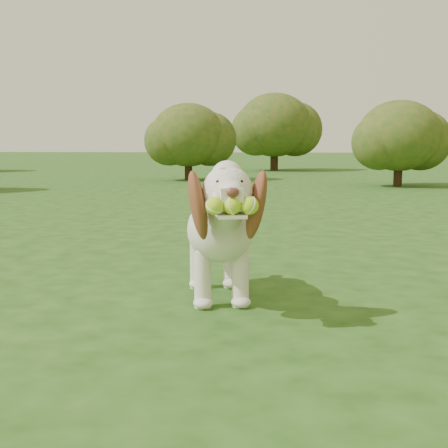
{
  "coord_description": "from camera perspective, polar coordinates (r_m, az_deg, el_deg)",
  "views": [
    {
      "loc": [
        0.35,
        -3.6,
        0.85
      ],
      "look_at": [
        0.06,
        -0.63,
        0.44
      ],
      "focal_mm": 50.0,
      "sensor_mm": 36.0,
      "label": 1
    }
  ],
  "objects": [
    {
      "name": "ground",
      "position": [
        3.72,
        -0.04,
        -5.48
      ],
      "size": [
        80.0,
        80.0,
        0.0
      ],
      "primitive_type": "plane",
      "color": "#1E4012",
      "rests_on": "ground"
    },
    {
      "name": "shrub_i",
      "position": [
        17.57,
        4.64,
        9.01
      ],
      "size": [
        2.07,
        2.07,
        2.15
      ],
      "color": "#382314",
      "rests_on": "ground"
    },
    {
      "name": "dog",
      "position": [
        3.25,
        -0.43,
        -0.18
      ],
      "size": [
        0.53,
        1.16,
        0.76
      ],
      "rotation": [
        0.0,
        0.0,
        0.2
      ],
      "color": "white",
      "rests_on": "ground"
    },
    {
      "name": "shrub_c",
      "position": [
        11.91,
        15.73,
        7.77
      ],
      "size": [
        1.52,
        1.52,
        1.57
      ],
      "color": "#382314",
      "rests_on": "ground"
    },
    {
      "name": "shrub_b",
      "position": [
        13.27,
        -3.29,
        8.13
      ],
      "size": [
        1.56,
        1.56,
        1.62
      ],
      "color": "#382314",
      "rests_on": "ground"
    }
  ]
}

